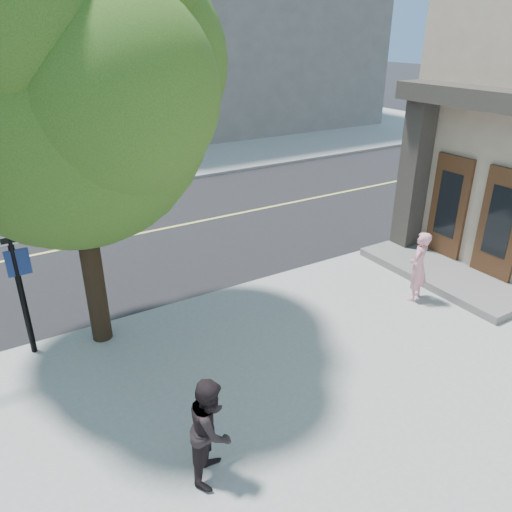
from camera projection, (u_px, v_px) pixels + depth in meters
ground at (14, 354)px, 9.25m from camera, size 140.00×140.00×0.00m
sidewalk_ne at (192, 120)px, 32.26m from camera, size 29.00×25.00×0.12m
man_on_phone at (418, 266)px, 10.58m from camera, size 0.67×0.56×1.57m
pedestrian at (212, 428)px, 6.34m from camera, size 0.92×0.93×1.52m
street_tree at (70, 71)px, 7.58m from camera, size 5.64×5.13×7.49m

